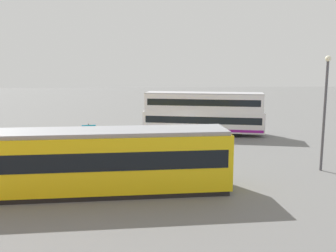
# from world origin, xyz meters

# --- Properties ---
(ground_plane) EXTENTS (160.00, 160.00, 0.00)m
(ground_plane) POSITION_xyz_m (0.00, 0.00, 0.00)
(ground_plane) COLOR slate
(double_decker_bus) EXTENTS (11.44, 5.01, 3.95)m
(double_decker_bus) POSITION_xyz_m (-2.57, -3.41, 2.02)
(double_decker_bus) COLOR white
(double_decker_bus) RESTS_ON ground
(tram_yellow) EXTENTS (13.35, 3.31, 3.25)m
(tram_yellow) POSITION_xyz_m (5.35, 12.45, 1.69)
(tram_yellow) COLOR yellow
(tram_yellow) RESTS_ON ground
(pedestrian_near_railing) EXTENTS (0.44, 0.44, 1.58)m
(pedestrian_near_railing) POSITION_xyz_m (4.40, 3.38, 0.90)
(pedestrian_near_railing) COLOR #4C3F2D
(pedestrian_near_railing) RESTS_ON ground
(pedestrian_crossing) EXTENTS (0.44, 0.44, 1.74)m
(pedestrian_crossing) POSITION_xyz_m (1.99, 6.61, 1.01)
(pedestrian_crossing) COLOR #33384C
(pedestrian_crossing) RESTS_ON ground
(pedestrian_railing) EXTENTS (7.68, 0.65, 1.08)m
(pedestrian_railing) POSITION_xyz_m (4.01, 4.13, 0.74)
(pedestrian_railing) COLOR gray
(pedestrian_railing) RESTS_ON ground
(info_sign) EXTENTS (0.99, 0.27, 2.24)m
(info_sign) POSITION_xyz_m (7.08, 3.79, 1.53)
(info_sign) COLOR slate
(info_sign) RESTS_ON ground
(street_lamp) EXTENTS (0.36, 0.36, 7.02)m
(street_lamp) POSITION_xyz_m (-7.88, 9.28, 4.09)
(street_lamp) COLOR #4C4C51
(street_lamp) RESTS_ON ground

